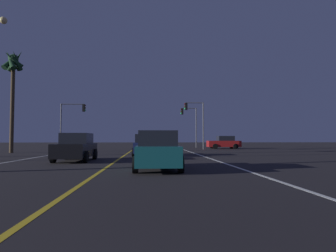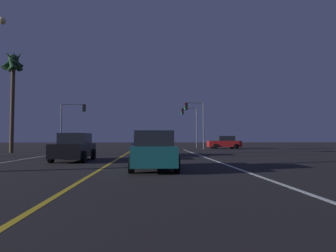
# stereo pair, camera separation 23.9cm
# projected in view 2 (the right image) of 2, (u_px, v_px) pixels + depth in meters

# --- Properties ---
(lane_edge_right) EXTENTS (0.16, 41.93, 0.01)m
(lane_edge_right) POSITION_uv_depth(u_px,v_px,m) (231.00, 166.00, 14.05)
(lane_edge_right) COLOR silver
(lane_edge_right) RESTS_ON ground
(lane_center_divider) EXTENTS (0.16, 41.93, 0.01)m
(lane_center_divider) POSITION_uv_depth(u_px,v_px,m) (104.00, 167.00, 13.70)
(lane_center_divider) COLOR gold
(lane_center_divider) RESTS_ON ground
(car_lead_same_lane) EXTENTS (2.02, 4.30, 1.70)m
(car_lead_same_lane) POSITION_uv_depth(u_px,v_px,m) (154.00, 151.00, 12.63)
(car_lead_same_lane) COLOR black
(car_lead_same_lane) RESTS_ON ground
(car_crossing_side) EXTENTS (4.30, 2.02, 1.70)m
(car_crossing_side) POSITION_uv_depth(u_px,v_px,m) (224.00, 143.00, 37.97)
(car_crossing_side) COLOR black
(car_crossing_side) RESTS_ON ground
(car_ahead_far) EXTENTS (2.02, 4.30, 1.70)m
(car_ahead_far) POSITION_uv_depth(u_px,v_px,m) (145.00, 145.00, 22.64)
(car_ahead_far) COLOR black
(car_ahead_far) RESTS_ON ground
(car_oncoming) EXTENTS (2.02, 4.30, 1.70)m
(car_oncoming) POSITION_uv_depth(u_px,v_px,m) (74.00, 147.00, 17.49)
(car_oncoming) COLOR black
(car_oncoming) RESTS_ON ground
(traffic_light_near_right) EXTENTS (2.47, 0.36, 5.89)m
(traffic_light_near_right) POSITION_uv_depth(u_px,v_px,m) (195.00, 115.00, 35.73)
(traffic_light_near_right) COLOR #4C4C51
(traffic_light_near_right) RESTS_ON ground
(traffic_light_near_left) EXTENTS (3.04, 0.36, 5.60)m
(traffic_light_near_left) POSITION_uv_depth(u_px,v_px,m) (73.00, 116.00, 34.88)
(traffic_light_near_left) COLOR #4C4C51
(traffic_light_near_left) RESTS_ON ground
(traffic_light_far_right) EXTENTS (2.34, 0.36, 5.78)m
(traffic_light_far_right) POSITION_uv_depth(u_px,v_px,m) (190.00, 119.00, 41.22)
(traffic_light_far_right) COLOR #4C4C51
(traffic_light_far_right) RESTS_ON ground
(street_lamp_right_near) EXTENTS (2.80, 0.44, 7.43)m
(street_lamp_right_near) POSITION_uv_depth(u_px,v_px,m) (323.00, 32.00, 9.18)
(street_lamp_right_near) COLOR #4C4C51
(street_lamp_right_near) RESTS_ON ground
(palm_tree_left_far) EXTENTS (2.12, 2.13, 9.97)m
(palm_tree_left_far) POSITION_uv_depth(u_px,v_px,m) (13.00, 70.00, 27.54)
(palm_tree_left_far) COLOR #473826
(palm_tree_left_far) RESTS_ON ground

